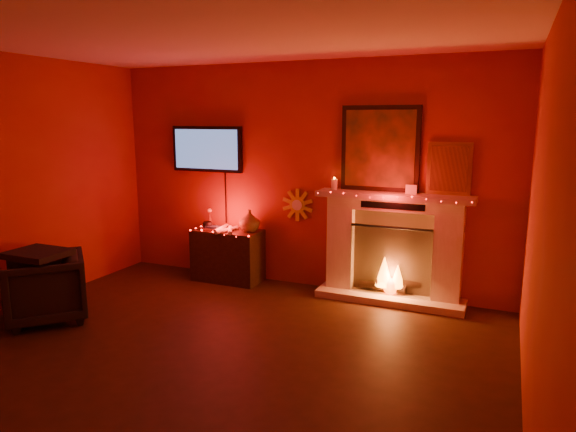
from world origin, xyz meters
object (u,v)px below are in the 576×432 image
at_px(fireplace, 392,237).
at_px(sunburst_clock, 297,205).
at_px(armchair, 45,288).
at_px(tv, 207,149).
at_px(console_table, 229,252).

relative_size(fireplace, sunburst_clock, 5.45).
height_order(sunburst_clock, armchair, sunburst_clock).
bearing_deg(tv, console_table, -25.49).
relative_size(console_table, armchair, 1.23).
height_order(tv, console_table, tv).
relative_size(fireplace, armchair, 2.90).
distance_m(fireplace, tv, 2.61).
distance_m(tv, armchair, 2.54).
bearing_deg(console_table, fireplace, 3.56).
bearing_deg(console_table, sunburst_clock, 14.41).
xyz_separation_m(fireplace, console_table, (-2.04, -0.13, -0.35)).
bearing_deg(armchair, tv, 115.55).
distance_m(tv, console_table, 1.35).
relative_size(sunburst_clock, console_table, 0.43).
height_order(tv, sunburst_clock, tv).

